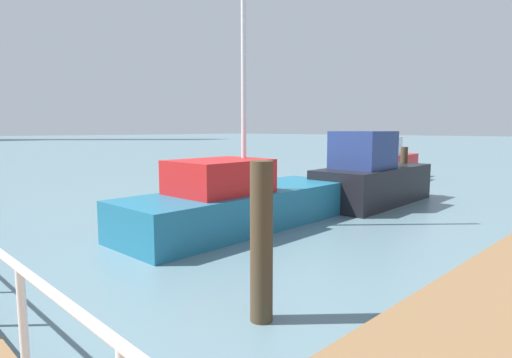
# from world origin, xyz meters

# --- Properties ---
(ground_plane) EXTENTS (300.00, 300.00, 0.00)m
(ground_plane) POSITION_xyz_m (0.00, 20.00, 0.00)
(ground_plane) COLOR slate
(dock_piling_0) EXTENTS (0.28, 0.28, 2.01)m
(dock_piling_0) POSITION_xyz_m (-0.36, 10.98, 1.01)
(dock_piling_0) COLOR #473826
(dock_piling_0) RESTS_ON ground_plane
(dock_piling_2) EXTENTS (0.25, 0.25, 1.76)m
(dock_piling_2) POSITION_xyz_m (10.31, 14.32, 0.88)
(dock_piling_2) COLOR #473826
(dock_piling_2) RESTS_ON ground_plane
(moored_boat_0) EXTENTS (6.60, 2.31, 7.28)m
(moored_boat_0) POSITION_xyz_m (2.88, 14.90, 0.63)
(moored_boat_0) COLOR #1E6B8C
(moored_boat_0) RESTS_ON ground_plane
(moored_boat_1) EXTENTS (4.36, 2.36, 2.04)m
(moored_boat_1) POSITION_xyz_m (14.63, 17.31, 0.76)
(moored_boat_1) COLOR red
(moored_boat_1) RESTS_ON ground_plane
(moored_boat_2) EXTENTS (4.95, 2.10, 2.33)m
(moored_boat_2) POSITION_xyz_m (8.05, 14.29, 0.85)
(moored_boat_2) COLOR black
(moored_boat_2) RESTS_ON ground_plane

